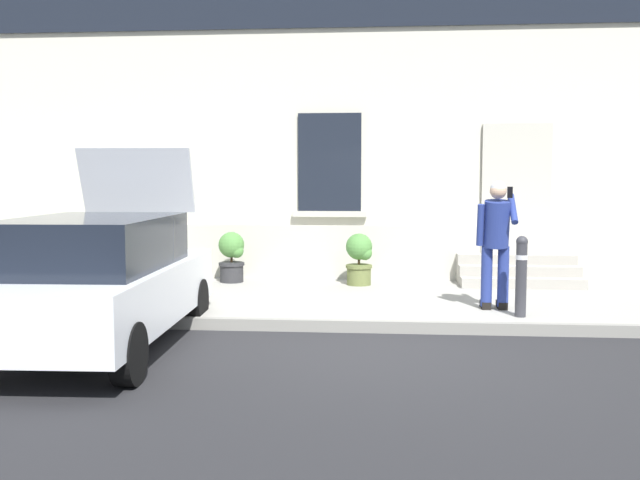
{
  "coord_description": "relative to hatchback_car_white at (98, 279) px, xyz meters",
  "views": [
    {
      "loc": [
        -0.01,
        -7.83,
        1.93
      ],
      "look_at": [
        -0.81,
        1.6,
        1.1
      ],
      "focal_mm": 39.82,
      "sensor_mm": 36.0,
      "label": 1
    }
  ],
  "objects": [
    {
      "name": "planter_olive",
      "position": [
        2.82,
        4.09,
        -0.19
      ],
      "size": [
        0.44,
        0.44,
        0.86
      ],
      "color": "#606B38",
      "rests_on": "sidewalk"
    },
    {
      "name": "planter_charcoal",
      "position": [
        0.64,
        4.23,
        -0.19
      ],
      "size": [
        0.44,
        0.44,
        0.86
      ],
      "color": "#2D2D30",
      "rests_on": "sidewalk"
    },
    {
      "name": "sidewalk",
      "position": [
        3.17,
        2.99,
        -0.72
      ],
      "size": [
        24.0,
        3.6,
        0.15
      ],
      "primitive_type": "cube",
      "color": "#99968E",
      "rests_on": "ground"
    },
    {
      "name": "hatchback_car_white",
      "position": [
        0.0,
        0.0,
        0.0
      ],
      "size": [
        1.9,
        4.12,
        2.34
      ],
      "color": "white",
      "rests_on": "ground"
    },
    {
      "name": "ground_plane",
      "position": [
        3.17,
        0.19,
        -0.8
      ],
      "size": [
        80.0,
        80.0,
        0.0
      ],
      "primitive_type": "plane",
      "color": "#232326"
    },
    {
      "name": "person_on_phone",
      "position": [
        4.71,
        2.0,
        0.35
      ],
      "size": [
        0.51,
        0.5,
        1.75
      ],
      "rotation": [
        0.0,
        0.0,
        0.27
      ],
      "color": "navy",
      "rests_on": "sidewalk"
    },
    {
      "name": "curb_edge",
      "position": [
        3.17,
        1.13,
        -0.72
      ],
      "size": [
        24.0,
        0.12,
        0.15
      ],
      "primitive_type": "cube",
      "color": "gray",
      "rests_on": "ground"
    },
    {
      "name": "entrance_stoop",
      "position": [
        5.47,
        4.41,
        -0.46
      ],
      "size": [
        1.98,
        0.96,
        0.48
      ],
      "color": "#9E998E",
      "rests_on": "sidewalk"
    },
    {
      "name": "building_facade",
      "position": [
        3.17,
        5.47,
        2.93
      ],
      "size": [
        24.0,
        1.52,
        7.5
      ],
      "color": "beige",
      "rests_on": "ground"
    },
    {
      "name": "planter_cream",
      "position": [
        -1.55,
        4.24,
        -0.19
      ],
      "size": [
        0.44,
        0.44,
        0.86
      ],
      "color": "beige",
      "rests_on": "sidewalk"
    },
    {
      "name": "bollard_near_person",
      "position": [
        4.96,
        1.54,
        -0.09
      ],
      "size": [
        0.15,
        0.15,
        1.04
      ],
      "color": "#333338",
      "rests_on": "sidewalk"
    }
  ]
}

